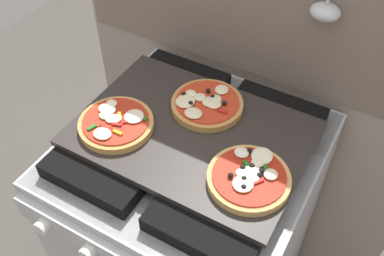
# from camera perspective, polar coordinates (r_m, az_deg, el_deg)

# --- Properties ---
(kitchen_backsplash) EXTENTS (1.10, 0.09, 1.55)m
(kitchen_backsplash) POSITION_cam_1_polar(r_m,az_deg,el_deg) (1.35, 7.16, 4.73)
(kitchen_backsplash) COLOR gray
(kitchen_backsplash) RESTS_ON ground_plane
(stove) EXTENTS (0.60, 0.64, 0.90)m
(stove) POSITION_cam_1_polar(r_m,az_deg,el_deg) (1.41, -0.03, -13.61)
(stove) COLOR #B7BABF
(stove) RESTS_ON ground_plane
(baking_tray) EXTENTS (0.54, 0.38, 0.02)m
(baking_tray) POSITION_cam_1_polar(r_m,az_deg,el_deg) (1.04, -0.00, -0.69)
(baking_tray) COLOR #2D2826
(baking_tray) RESTS_ON stove
(pizza_left) EXTENTS (0.18, 0.18, 0.03)m
(pizza_left) POSITION_cam_1_polar(r_m,az_deg,el_deg) (1.05, -9.85, 0.67)
(pizza_left) COLOR tan
(pizza_left) RESTS_ON baking_tray
(pizza_right) EXTENTS (0.18, 0.18, 0.03)m
(pizza_right) POSITION_cam_1_polar(r_m,az_deg,el_deg) (0.94, 7.44, -6.33)
(pizza_right) COLOR tan
(pizza_right) RESTS_ON baking_tray
(pizza_center) EXTENTS (0.18, 0.18, 0.03)m
(pizza_center) POSITION_cam_1_polar(r_m,az_deg,el_deg) (1.09, 1.89, 3.17)
(pizza_center) COLOR #C18947
(pizza_center) RESTS_ON baking_tray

